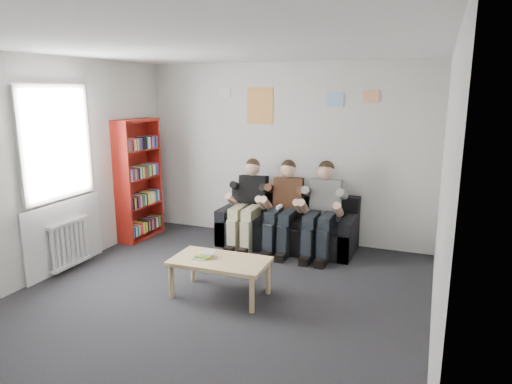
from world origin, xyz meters
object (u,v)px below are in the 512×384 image
sofa (288,228)px  person_left (248,204)px  person_right (322,211)px  person_middle (284,207)px  coffee_table (220,264)px  bookshelf (139,180)px

sofa → person_left: 0.69m
person_left → person_right: bearing=-7.2°
person_right → sofa: bearing=156.0°
person_middle → person_right: size_ratio=0.99×
coffee_table → person_left: person_left is taller
person_left → sofa: bearing=11.9°
coffee_table → person_left: 1.77m
sofa → person_right: bearing=-19.2°
coffee_table → sofa: bearing=84.5°
sofa → coffee_table: bearing=-95.5°
sofa → coffee_table: sofa is taller
coffee_table → person_middle: bearing=83.9°
person_left → person_middle: bearing=-7.2°
coffee_table → person_middle: size_ratio=0.83×
coffee_table → person_middle: 1.74m
person_left → person_middle: size_ratio=0.99×
person_right → person_left: bearing=175.1°
bookshelf → person_left: bookshelf is taller
person_middle → person_right: (0.56, -0.00, 0.01)m
sofa → person_middle: (0.00, -0.19, 0.36)m
person_middle → person_right: 0.56m
sofa → bookshelf: bookshelf is taller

